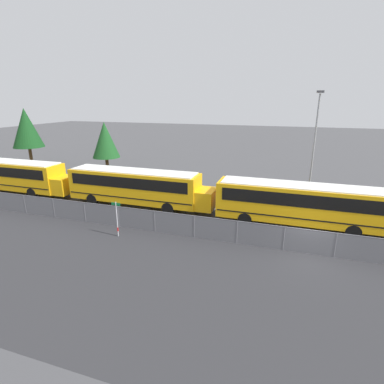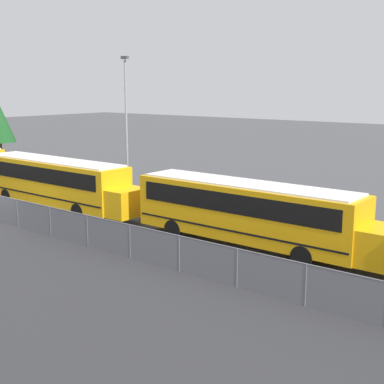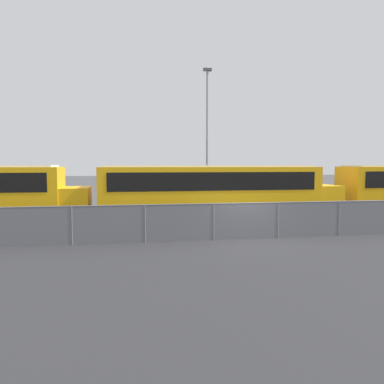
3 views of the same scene
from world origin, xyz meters
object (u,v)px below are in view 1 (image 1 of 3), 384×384
at_px(school_bus_3, 302,202).
at_px(tree_1, 105,140).
at_px(school_bus_2, 137,185).
at_px(light_pole, 314,146).
at_px(tree_2, 26,128).
at_px(street_sign, 117,218).
at_px(school_bus_1, 12,174).

relative_size(school_bus_3, tree_1, 2.06).
distance_m(school_bus_3, tree_1, 27.20).
relative_size(school_bus_2, light_pole, 1.36).
distance_m(school_bus_2, tree_1, 15.22).
distance_m(school_bus_3, tree_2, 38.65).
bearing_deg(street_sign, light_pole, 41.44).
xyz_separation_m(school_bus_1, school_bus_2, (14.60, 0.15, 0.00)).
bearing_deg(school_bus_3, tree_1, 155.42).
bearing_deg(street_sign, tree_1, 125.17).
xyz_separation_m(school_bus_1, street_sign, (16.33, -6.09, -0.62)).
relative_size(school_bus_3, street_sign, 5.29).
bearing_deg(school_bus_1, school_bus_2, 0.60).
height_order(school_bus_1, school_bus_3, same).
xyz_separation_m(street_sign, tree_1, (-12.09, 17.15, 2.97)).
xyz_separation_m(school_bus_1, light_pole, (29.65, 5.67, 3.50)).
distance_m(light_pole, tree_1, 26.00).
bearing_deg(school_bus_2, tree_1, 133.52).
bearing_deg(tree_1, school_bus_2, -46.48).
bearing_deg(school_bus_1, street_sign, -20.47).
relative_size(school_bus_3, light_pole, 1.36).
bearing_deg(school_bus_3, school_bus_2, 178.53).
xyz_separation_m(street_sign, tree_2, (-24.43, 16.49, 4.25)).
distance_m(school_bus_1, tree_1, 12.08).
bearing_deg(tree_2, light_pole, -7.14).
bearing_deg(tree_1, school_bus_1, -110.98).
height_order(street_sign, light_pole, light_pole).
xyz_separation_m(school_bus_2, tree_1, (-10.36, 10.90, 2.36)).
distance_m(school_bus_3, light_pole, 6.88).
xyz_separation_m(school_bus_3, tree_2, (-36.99, 10.61, 3.63)).
bearing_deg(light_pole, street_sign, -138.56).
bearing_deg(street_sign, school_bus_3, 25.10).
relative_size(school_bus_2, street_sign, 5.29).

